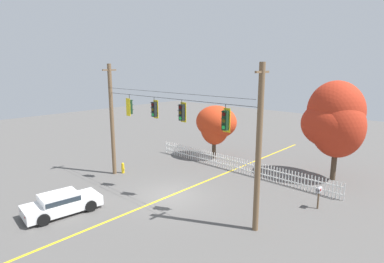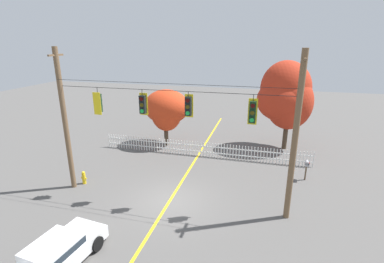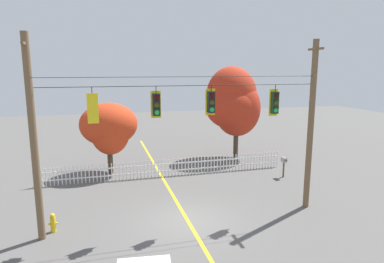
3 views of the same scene
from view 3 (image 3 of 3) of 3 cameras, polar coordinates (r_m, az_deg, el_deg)
ground at (r=15.86m, az=-0.74°, el=-14.97°), size 80.00×80.00×0.00m
lane_centerline_stripe at (r=15.86m, az=-0.74°, el=-14.96°), size 0.16×36.00×0.01m
signal_support_span at (r=14.56m, az=-0.77°, el=0.06°), size 12.64×1.10×8.22m
traffic_signal_northbound_secondary at (r=13.93m, az=-16.56°, el=3.86°), size 0.43×0.38×1.44m
traffic_signal_southbound_primary at (r=14.12m, az=-6.11°, el=4.59°), size 0.43×0.38×1.35m
traffic_signal_eastbound_side at (r=14.70m, az=3.27°, el=5.03°), size 0.43×0.38×1.31m
traffic_signal_northbound_primary at (r=15.97m, az=13.92°, el=4.80°), size 0.43×0.38×1.46m
white_picket_fence at (r=21.81m, az=-4.32°, el=-6.18°), size 15.96×0.06×1.12m
autumn_maple_near_fence at (r=22.61m, az=-13.94°, el=0.78°), size 3.76×3.21×4.70m
autumn_maple_mid at (r=25.96m, az=7.09°, el=4.88°), size 4.33×3.99×7.08m
fire_hydrant at (r=15.88m, az=-22.63°, el=-14.17°), size 0.38×0.22×0.83m
roadside_mailbox at (r=22.24m, az=15.41°, el=-4.87°), size 0.25×0.44×1.31m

